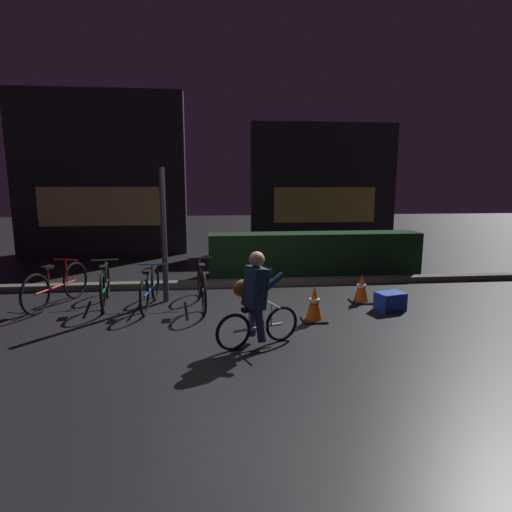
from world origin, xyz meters
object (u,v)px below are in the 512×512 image
(parked_bike_center_right, at_px, (202,285))
(cyclist, at_px, (255,299))
(parked_bike_left_mid, at_px, (105,285))
(traffic_cone_near, at_px, (314,304))
(street_post, at_px, (164,236))
(parked_bike_leftmost, at_px, (57,286))
(blue_crate, at_px, (390,301))
(traffic_cone_far, at_px, (362,289))
(parked_bike_center_left, at_px, (150,289))

(parked_bike_center_right, bearing_deg, cyclist, -164.24)
(parked_bike_left_mid, bearing_deg, traffic_cone_near, -119.11)
(street_post, xyz_separation_m, traffic_cone_near, (2.37, -1.30, -0.90))
(parked_bike_left_mid, xyz_separation_m, parked_bike_center_right, (1.66, -0.22, 0.02))
(traffic_cone_near, bearing_deg, parked_bike_center_right, 149.97)
(parked_bike_leftmost, distance_m, parked_bike_left_mid, 0.80)
(parked_bike_leftmost, bearing_deg, blue_crate, -79.37)
(parked_bike_leftmost, distance_m, traffic_cone_far, 5.27)
(traffic_cone_far, bearing_deg, parked_bike_leftmost, 176.63)
(traffic_cone_near, bearing_deg, parked_bike_center_left, 159.61)
(parked_bike_leftmost, xyz_separation_m, parked_bike_center_left, (1.60, -0.24, -0.03))
(traffic_cone_far, relative_size, cyclist, 0.41)
(parked_bike_left_mid, distance_m, parked_bike_center_right, 1.68)
(parked_bike_leftmost, relative_size, traffic_cone_near, 2.84)
(parked_bike_leftmost, xyz_separation_m, cyclist, (3.20, -2.10, 0.28))
(cyclist, bearing_deg, street_post, 101.08)
(blue_crate, bearing_deg, parked_bike_center_right, 169.06)
(traffic_cone_near, height_order, blue_crate, traffic_cone_near)
(blue_crate, bearing_deg, parked_bike_center_left, 171.91)
(street_post, bearing_deg, traffic_cone_far, -6.62)
(traffic_cone_near, xyz_separation_m, blue_crate, (1.38, 0.40, -0.12))
(parked_bike_center_right, height_order, traffic_cone_near, parked_bike_center_right)
(parked_bike_leftmost, relative_size, blue_crate, 3.62)
(parked_bike_center_right, xyz_separation_m, cyclist, (0.74, -1.89, 0.27))
(parked_bike_center_left, xyz_separation_m, parked_bike_center_right, (0.87, 0.04, 0.04))
(street_post, height_order, blue_crate, street_post)
(parked_bike_left_mid, relative_size, traffic_cone_far, 3.14)
(traffic_cone_near, distance_m, traffic_cone_far, 1.40)
(parked_bike_leftmost, bearing_deg, traffic_cone_near, -87.19)
(street_post, xyz_separation_m, cyclist, (1.38, -2.19, -0.54))
(parked_bike_left_mid, distance_m, traffic_cone_near, 3.61)
(street_post, xyz_separation_m, parked_bike_center_left, (-0.23, -0.33, -0.85))
(parked_bike_left_mid, bearing_deg, parked_bike_center_left, -116.88)
(parked_bike_leftmost, height_order, parked_bike_left_mid, parked_bike_leftmost)
(street_post, bearing_deg, parked_bike_leftmost, -177.20)
(cyclist, bearing_deg, blue_crate, 7.31)
(parked_bike_center_left, bearing_deg, parked_bike_left_mid, 75.62)
(blue_crate, bearing_deg, traffic_cone_near, -163.86)
(street_post, bearing_deg, cyclist, -57.81)
(parked_bike_left_mid, height_order, cyclist, cyclist)
(parked_bike_leftmost, distance_m, blue_crate, 5.64)
(cyclist, bearing_deg, parked_bike_left_mid, 117.65)
(blue_crate, bearing_deg, cyclist, -151.58)
(parked_bike_left_mid, xyz_separation_m, parked_bike_center_left, (0.80, -0.25, -0.02))
(parked_bike_center_left, relative_size, cyclist, 1.23)
(street_post, distance_m, parked_bike_leftmost, 2.00)
(traffic_cone_far, height_order, blue_crate, traffic_cone_far)
(traffic_cone_near, bearing_deg, traffic_cone_far, 40.16)
(parked_bike_left_mid, relative_size, traffic_cone_near, 2.88)
(parked_bike_center_left, relative_size, parked_bike_center_right, 0.89)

